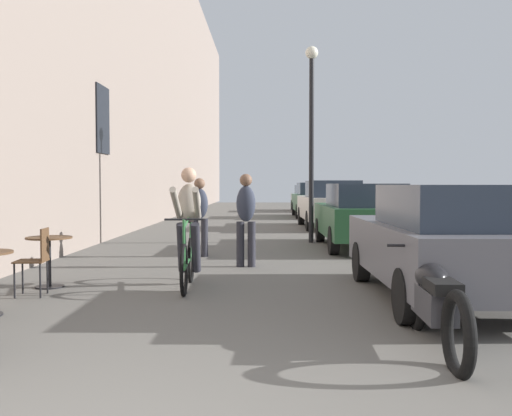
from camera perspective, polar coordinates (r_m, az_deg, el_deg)
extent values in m
cube|color=gray|center=(17.93, -13.88, 18.07)|extent=(0.50, 68.00, 12.68)
cube|color=black|center=(15.14, -14.93, 8.45)|extent=(0.04, 1.10, 1.70)
cylinder|color=black|center=(8.77, -19.75, -7.33)|extent=(0.40, 0.40, 0.02)
cylinder|color=black|center=(8.72, -19.78, -5.08)|extent=(0.05, 0.05, 0.67)
cylinder|color=#4C331E|center=(8.68, -19.81, -2.79)|extent=(0.64, 0.64, 0.02)
cylinder|color=black|center=(8.05, -22.80, -6.69)|extent=(0.02, 0.02, 0.45)
cylinder|color=black|center=(8.36, -22.10, -6.35)|extent=(0.02, 0.02, 0.45)
cylinder|color=black|center=(7.96, -20.58, -6.76)|extent=(0.02, 0.02, 0.45)
cylinder|color=black|center=(8.26, -19.95, -6.41)|extent=(0.02, 0.02, 0.45)
cube|color=#4C331E|center=(8.12, -21.38, -4.91)|extent=(0.41, 0.41, 0.02)
cube|color=#4C331E|center=(8.05, -20.18, -3.39)|extent=(0.05, 0.34, 0.42)
torus|color=black|center=(7.70, -7.14, -6.13)|extent=(0.08, 0.71, 0.71)
torus|color=black|center=(8.74, -6.46, -5.12)|extent=(0.08, 0.71, 0.71)
cylinder|color=#2D6B38|center=(8.62, -6.52, -3.32)|extent=(0.05, 0.22, 0.58)
cylinder|color=#2D6B38|center=(8.09, -6.84, -1.31)|extent=(0.07, 0.83, 0.14)
cylinder|color=#2D6B38|center=(7.69, -7.14, -3.64)|extent=(0.04, 0.09, 0.67)
cylinder|color=#2D6B38|center=(8.24, -6.76, -5.30)|extent=(0.08, 1.00, 0.12)
cylinder|color=black|center=(7.68, -7.13, -1.13)|extent=(0.52, 0.05, 0.03)
ellipsoid|color=black|center=(8.50, -6.58, -1.27)|extent=(0.12, 0.24, 0.06)
ellipsoid|color=#9E9384|center=(8.41, -6.64, 0.57)|extent=(0.35, 0.36, 0.59)
sphere|color=tan|center=(8.37, -6.68, 3.26)|extent=(0.22, 0.22, 0.22)
cylinder|color=#26262D|center=(8.37, -5.98, -3.94)|extent=(0.15, 0.40, 0.75)
cylinder|color=#26262D|center=(8.39, -7.35, -3.93)|extent=(0.15, 0.40, 0.75)
cylinder|color=#9E9384|center=(8.01, -5.88, 0.44)|extent=(0.14, 0.75, 0.48)
cylinder|color=#9E9384|center=(8.04, -7.90, 0.44)|extent=(0.11, 0.75, 0.48)
cylinder|color=#26262D|center=(10.23, -0.44, -3.61)|extent=(0.14, 0.14, 0.80)
cylinder|color=#26262D|center=(10.24, -1.56, -3.60)|extent=(0.14, 0.14, 0.80)
ellipsoid|color=#2D3342|center=(10.19, -1.01, 0.43)|extent=(0.34, 0.25, 0.64)
sphere|color=brown|center=(10.18, -1.01, 2.78)|extent=(0.22, 0.22, 0.22)
cylinder|color=#26262D|center=(11.75, -6.07, -2.93)|extent=(0.14, 0.14, 0.77)
cylinder|color=#26262D|center=(11.71, -5.11, -2.94)|extent=(0.14, 0.14, 0.77)
ellipsoid|color=#2D3342|center=(11.68, -5.61, 0.44)|extent=(0.36, 0.27, 0.61)
sphere|color=brown|center=(11.68, -5.61, 2.43)|extent=(0.22, 0.22, 0.22)
cylinder|color=black|center=(14.54, 5.51, 5.64)|extent=(0.12, 0.12, 4.60)
sphere|color=silver|center=(14.88, 5.54, 15.06)|extent=(0.32, 0.32, 0.32)
cube|color=#595960|center=(7.72, 17.82, -3.96)|extent=(1.74, 4.12, 0.67)
cube|color=#283342|center=(7.22, 19.04, 0.22)|extent=(1.45, 2.23, 0.50)
cylinder|color=black|center=(8.89, 10.38, -5.24)|extent=(0.20, 0.59, 0.59)
cylinder|color=black|center=(9.28, 19.87, -5.02)|extent=(0.20, 0.59, 0.59)
cylinder|color=black|center=(6.27, 14.69, -8.46)|extent=(0.20, 0.59, 0.59)
cube|color=#23512D|center=(13.52, 10.27, -1.19)|extent=(1.77, 4.18, 0.68)
cube|color=#283342|center=(13.00, 10.67, 1.27)|extent=(1.47, 2.26, 0.50)
cylinder|color=black|center=(14.79, 6.36, -2.18)|extent=(0.20, 0.60, 0.60)
cylinder|color=black|center=(15.03, 12.32, -2.14)|extent=(0.20, 0.60, 0.60)
cylinder|color=black|center=(12.07, 7.70, -3.20)|extent=(0.20, 0.60, 0.60)
cylinder|color=black|center=(12.37, 14.94, -3.13)|extent=(0.20, 0.60, 0.60)
cube|color=beige|center=(19.62, 7.33, 0.06)|extent=(1.97, 4.51, 0.73)
cube|color=#283342|center=(19.07, 7.55, 1.89)|extent=(1.62, 2.45, 0.54)
cylinder|color=black|center=(21.01, 4.50, -0.77)|extent=(0.22, 0.65, 0.64)
cylinder|color=black|center=(21.22, 9.03, -0.76)|extent=(0.22, 0.65, 0.64)
cylinder|color=black|center=(18.08, 5.32, -1.28)|extent=(0.22, 0.65, 0.64)
cylinder|color=black|center=(18.32, 10.55, -1.26)|extent=(0.22, 0.65, 0.64)
cube|color=#23512D|center=(25.94, 5.80, 0.57)|extent=(1.85, 4.36, 0.71)
cube|color=#283342|center=(25.41, 5.91, 1.92)|extent=(1.54, 2.36, 0.52)
cylinder|color=black|center=(27.31, 3.80, -0.07)|extent=(0.21, 0.63, 0.62)
cylinder|color=black|center=(27.46, 7.21, -0.07)|extent=(0.21, 0.63, 0.62)
cylinder|color=black|center=(24.46, 4.21, -0.35)|extent=(0.21, 0.63, 0.62)
cylinder|color=black|center=(24.63, 8.00, -0.35)|extent=(0.21, 0.63, 0.62)
cube|color=#B7B7BC|center=(31.80, 5.15, 0.81)|extent=(1.71, 4.03, 0.65)
cube|color=#283342|center=(31.31, 5.23, 1.83)|extent=(1.42, 2.18, 0.48)
cylinder|color=black|center=(33.07, 3.65, 0.31)|extent=(0.19, 0.58, 0.58)
cylinder|color=black|center=(33.19, 6.26, 0.31)|extent=(0.19, 0.58, 0.58)
cylinder|color=black|center=(30.43, 3.94, 0.13)|extent=(0.19, 0.58, 0.58)
cylinder|color=black|center=(30.57, 6.77, 0.13)|extent=(0.19, 0.58, 0.58)
torus|color=black|center=(6.20, 15.50, -8.57)|extent=(0.11, 0.69, 0.69)
torus|color=black|center=(4.83, 19.37, -11.75)|extent=(0.12, 0.70, 0.70)
cube|color=#333338|center=(5.48, 17.20, -8.94)|extent=(0.26, 0.77, 0.28)
ellipsoid|color=black|center=(5.54, 16.97, -6.51)|extent=(0.30, 0.53, 0.24)
cube|color=black|center=(5.18, 18.00, -7.36)|extent=(0.25, 0.45, 0.10)
cylinder|color=black|center=(6.02, 15.77, -3.60)|extent=(0.62, 0.05, 0.03)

